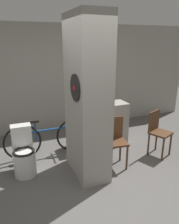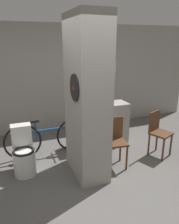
# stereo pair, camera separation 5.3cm
# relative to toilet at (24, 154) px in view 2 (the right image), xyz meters

# --- Properties ---
(ground_plane) EXTENTS (14.00, 14.00, 0.00)m
(ground_plane) POSITION_rel_toilet_xyz_m (0.91, -0.82, -0.35)
(ground_plane) COLOR #5B5956
(wall_back) EXTENTS (8.00, 0.09, 2.60)m
(wall_back) POSITION_rel_toilet_xyz_m (0.91, 1.81, 0.96)
(wall_back) COLOR gray
(wall_back) RESTS_ON ground_plane
(pillar_center) EXTENTS (0.52, 0.94, 2.60)m
(pillar_center) POSITION_rel_toilet_xyz_m (1.03, -0.35, 0.96)
(pillar_center) COLOR gray
(pillar_center) RESTS_ON ground_plane
(counter_shelf) EXTENTS (1.11, 0.44, 0.90)m
(counter_shelf) POSITION_rel_toilet_xyz_m (1.74, 0.59, 0.11)
(counter_shelf) COLOR gray
(counter_shelf) RESTS_ON ground_plane
(toilet) EXTENTS (0.38, 0.54, 0.82)m
(toilet) POSITION_rel_toilet_xyz_m (0.00, 0.00, 0.00)
(toilet) COLOR silver
(toilet) RESTS_ON ground_plane
(chair_near_pillar) EXTENTS (0.40, 0.40, 0.90)m
(chair_near_pillar) POSITION_rel_toilet_xyz_m (1.57, -0.33, 0.16)
(chair_near_pillar) COLOR #4C2D19
(chair_near_pillar) RESTS_ON ground_plane
(chair_by_doorway) EXTENTS (0.48, 0.48, 0.90)m
(chair_by_doorway) POSITION_rel_toilet_xyz_m (2.54, -0.30, 0.16)
(chair_by_doorway) COLOR #4C2D19
(chair_by_doorway) RESTS_ON ground_plane
(bicycle) EXTENTS (1.73, 0.42, 0.77)m
(bicycle) POSITION_rel_toilet_xyz_m (0.53, 0.47, 0.03)
(bicycle) COLOR black
(bicycle) RESTS_ON ground_plane
(bottle_tall) EXTENTS (0.09, 0.09, 0.25)m
(bottle_tall) POSITION_rel_toilet_xyz_m (1.90, 0.65, 0.65)
(bottle_tall) COLOR olive
(bottle_tall) RESTS_ON counter_shelf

